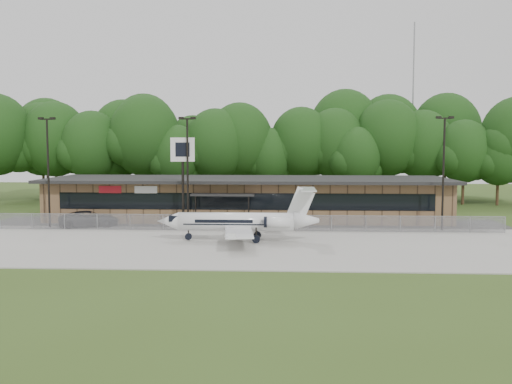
# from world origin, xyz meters

# --- Properties ---
(ground) EXTENTS (160.00, 160.00, 0.00)m
(ground) POSITION_xyz_m (0.00, 0.00, 0.00)
(ground) COLOR #374C1B
(ground) RESTS_ON ground
(apron) EXTENTS (64.00, 18.00, 0.08)m
(apron) POSITION_xyz_m (0.00, 8.00, 0.04)
(apron) COLOR #9E9B93
(apron) RESTS_ON ground
(parking_lot) EXTENTS (50.00, 9.00, 0.06)m
(parking_lot) POSITION_xyz_m (0.00, 19.50, 0.03)
(parking_lot) COLOR #383835
(parking_lot) RESTS_ON ground
(terminal) EXTENTS (41.00, 11.65, 4.30)m
(terminal) POSITION_xyz_m (-0.00, 23.94, 2.18)
(terminal) COLOR brown
(terminal) RESTS_ON ground
(fence) EXTENTS (46.00, 0.04, 1.52)m
(fence) POSITION_xyz_m (0.00, 15.00, 0.78)
(fence) COLOR gray
(fence) RESTS_ON ground
(treeline) EXTENTS (72.00, 12.00, 15.00)m
(treeline) POSITION_xyz_m (0.00, 42.00, 7.50)
(treeline) COLOR #173510
(treeline) RESTS_ON ground
(radio_mast) EXTENTS (0.20, 0.20, 25.00)m
(radio_mast) POSITION_xyz_m (22.00, 48.00, 12.50)
(radio_mast) COLOR gray
(radio_mast) RESTS_ON ground
(light_pole_left) EXTENTS (1.55, 0.30, 10.23)m
(light_pole_left) POSITION_xyz_m (-18.00, 16.50, 5.98)
(light_pole_left) COLOR black
(light_pole_left) RESTS_ON ground
(light_pole_mid) EXTENTS (1.55, 0.30, 10.23)m
(light_pole_mid) POSITION_xyz_m (-5.00, 16.50, 5.98)
(light_pole_mid) COLOR black
(light_pole_mid) RESTS_ON ground
(light_pole_right) EXTENTS (1.55, 0.30, 10.23)m
(light_pole_right) POSITION_xyz_m (18.00, 16.50, 5.98)
(light_pole_right) COLOR black
(light_pole_right) RESTS_ON ground
(business_jet) EXTENTS (12.94, 11.48, 4.38)m
(business_jet) POSITION_xyz_m (0.51, 9.60, 1.56)
(business_jet) COLOR silver
(business_jet) RESTS_ON ground
(suv) EXTENTS (6.01, 4.15, 1.53)m
(suv) POSITION_xyz_m (-14.45, 17.05, 0.76)
(suv) COLOR #2E2E30
(suv) RESTS_ON ground
(pole_sign) EXTENTS (2.20, 0.45, 8.36)m
(pole_sign) POSITION_xyz_m (-5.50, 16.79, 6.40)
(pole_sign) COLOR black
(pole_sign) RESTS_ON ground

